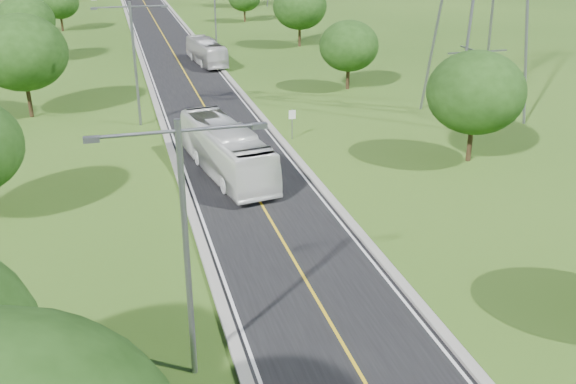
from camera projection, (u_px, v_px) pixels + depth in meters
name	position (u px, v px, depth m)	size (l,w,h in m)	color
ground	(189.00, 81.00, 68.45)	(260.00, 260.00, 0.00)	#274A14
road	(182.00, 69.00, 73.76)	(8.00, 150.00, 0.06)	black
curb_left	(145.00, 70.00, 72.68)	(0.50, 150.00, 0.22)	gray
curb_right	(219.00, 66.00, 74.77)	(0.50, 150.00, 0.22)	gray
speed_limit_sign	(292.00, 120.00, 49.58)	(0.55, 0.09, 2.40)	slate
streetlight_near_left	(185.00, 232.00, 22.09)	(5.90, 0.25, 10.00)	slate
streetlight_mid_left	(134.00, 54.00, 51.35)	(5.90, 0.25, 10.00)	slate
streetlight_far_right	(215.00, 2.00, 83.55)	(5.90, 0.25, 10.00)	slate
tree_lc	(22.00, 53.00, 53.72)	(7.56, 7.56, 8.79)	black
tree_ld	(25.00, 21.00, 74.75)	(6.72, 6.72, 7.82)	black
tree_le	(59.00, 2.00, 96.88)	(5.88, 5.88, 6.84)	black
tree_rb	(476.00, 93.00, 43.83)	(6.72, 6.72, 7.82)	black
tree_rc	(349.00, 46.00, 63.33)	(5.88, 5.88, 6.84)	black
tree_rd	(300.00, 6.00, 84.74)	(7.14, 7.14, 8.30)	black
bus_outbound	(206.00, 52.00, 75.44)	(2.40, 10.26, 2.86)	silver
bus_inbound	(226.00, 150.00, 42.64)	(2.84, 12.16, 3.39)	white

